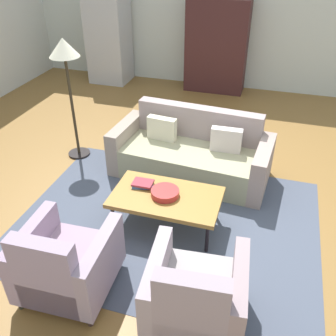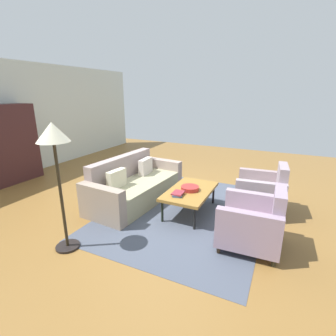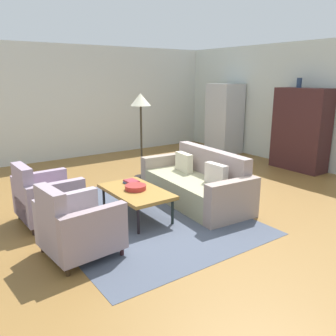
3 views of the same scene
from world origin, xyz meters
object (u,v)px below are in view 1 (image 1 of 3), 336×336
armchair_left (65,266)px  cabinet (217,46)px  floor_lamp (65,59)px  coffee_table (166,198)px  couch (192,153)px  refrigerator (109,38)px  book_stack (143,184)px  fruit_bowl (165,193)px  armchair_right (195,299)px

armchair_left → cabinet: cabinet is taller
floor_lamp → coffee_table: bearing=-33.4°
couch → refrigerator: 4.09m
coffee_table → floor_lamp: floor_lamp is taller
coffee_table → book_stack: (-0.31, 0.10, 0.06)m
couch → fruit_bowl: (-0.02, -1.19, 0.17)m
couch → coffee_table: couch is taller
cabinet → floor_lamp: size_ratio=1.05×
couch → floor_lamp: (-1.74, -0.05, 1.16)m
armchair_left → floor_lamp: floor_lamp is taller
book_stack → armchair_left: bearing=-102.9°
armchair_left → couch: bearing=73.4°
couch → floor_lamp: 2.09m
armchair_right → cabinet: cabinet is taller
armchair_left → refrigerator: (-1.99, 5.45, 0.58)m
book_stack → cabinet: (0.01, 4.29, 0.45)m
coffee_table → armchair_left: size_ratio=1.36×
couch → coffee_table: 1.19m
armchair_right → couch: bearing=99.2°
coffee_table → cabinet: size_ratio=0.67×
couch → armchair_left: 2.43m
coffee_table → refrigerator: refrigerator is taller
couch → armchair_left: armchair_left is taller
armchair_right → book_stack: armchair_right is taller
coffee_table → fruit_bowl: 0.07m
floor_lamp → book_stack: bearing=-36.2°
couch → fruit_bowl: size_ratio=6.93×
book_stack → refrigerator: (-2.28, 4.18, 0.48)m
couch → refrigerator: (-2.59, 3.09, 0.64)m
cabinet → coffee_table: bearing=-86.1°
book_stack → floor_lamp: bearing=143.8°
refrigerator → coffee_table: bearing=-58.8°
armchair_right → floor_lamp: bearing=130.3°
refrigerator → floor_lamp: 3.30m
armchair_right → armchair_left: bearing=174.9°
coffee_table → floor_lamp: 2.33m
armchair_left → cabinet: size_ratio=0.49×
coffee_table → fruit_bowl: (-0.01, 0.00, 0.07)m
armchair_right → refrigerator: bearing=115.3°
fruit_bowl → book_stack: fruit_bowl is taller
floor_lamp → refrigerator: bearing=105.2°
couch → book_stack: couch is taller
armchair_right → fruit_bowl: size_ratio=2.82×
armchair_left → cabinet: (0.30, 5.55, 0.56)m
armchair_right → fruit_bowl: 1.33m
armchair_right → floor_lamp: (-2.34, 2.31, 1.10)m
coffee_table → cabinet: cabinet is taller
armchair_right → fruit_bowl: armchair_right is taller
book_stack → armchair_right: bearing=-54.1°
couch → fruit_bowl: 1.20m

